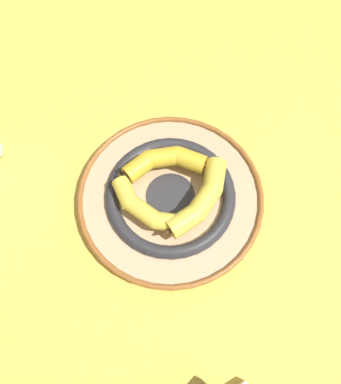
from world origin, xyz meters
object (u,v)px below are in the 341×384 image
decorative_bowl (170,196)px  banana_a (145,207)px  banana_b (200,201)px  banana_c (165,161)px

decorative_bowl → banana_a: (-0.04, -0.05, 0.04)m
banana_b → banana_c: bearing=71.7°
decorative_bowl → banana_b: bearing=-14.0°
banana_c → decorative_bowl: bearing=90.9°
decorative_bowl → banana_a: banana_a is taller
banana_b → banana_c: banana_b is taller
banana_a → banana_b: (0.10, 0.03, 0.00)m
decorative_bowl → banana_c: (-0.02, 0.06, 0.04)m
banana_b → banana_c: size_ratio=1.08×
decorative_bowl → banana_b: (0.06, -0.01, 0.04)m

